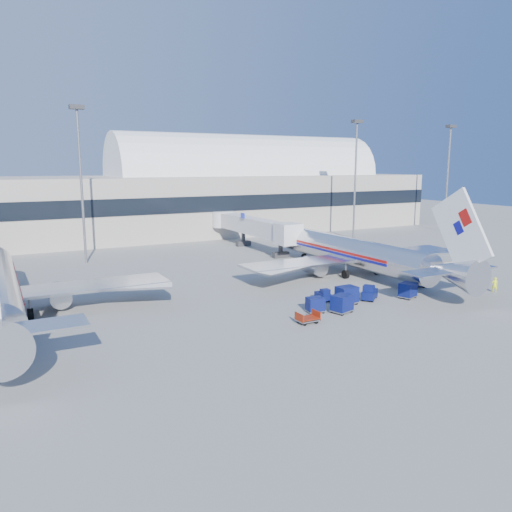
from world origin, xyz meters
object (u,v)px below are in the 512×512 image
airliner_main (357,253)px  tug_lead (369,293)px  mast_west (80,161)px  barrier_near (415,269)px  barrier_mid (433,267)px  jetbridge_near (249,225)px  mast_far_east (449,163)px  cart_train_c (315,305)px  tug_right (416,282)px  cart_train_a (347,295)px  barrier_far (450,265)px  cart_solo_near (408,290)px  cart_open_red (308,319)px  mast_east (356,162)px  cart_solo_far (476,280)px  tug_left (323,295)px  cart_train_b (342,303)px  ramp_worker (495,285)px

airliner_main → tug_lead: 12.56m
mast_west → barrier_near: bearing=-36.4°
barrier_mid → tug_lead: (-18.05, -7.87, 0.32)m
jetbridge_near → mast_far_east: 48.64m
barrier_mid → cart_train_c: bearing=-160.7°
tug_right → cart_train_c: cart_train_c is taller
cart_train_a → cart_train_c: cart_train_a is taller
barrier_far → cart_solo_near: cart_solo_near is taller
mast_far_east → cart_train_a: mast_far_east is taller
barrier_far → cart_solo_near: bearing=-151.6°
tug_right → tug_lead: bearing=-149.2°
mast_west → barrier_near: size_ratio=7.53×
jetbridge_near → tug_lead: bearing=-96.8°
tug_lead → cart_train_a: bearing=146.8°
barrier_near → cart_open_red: size_ratio=1.50×
mast_east → barrier_near: (-12.00, -28.00, -14.34)m
airliner_main → cart_solo_far: (7.86, -12.13, -1.93)m
tug_left → cart_open_red: (-5.83, -5.73, -0.22)m
mast_west → cart_open_red: mast_west is taller
airliner_main → cart_solo_far: 14.58m
jetbridge_near → barrier_far: bearing=-59.5°
mast_far_east → cart_train_c: bearing=-148.1°
mast_far_east → barrier_mid: mast_far_east is taller
mast_far_east → barrier_far: 43.75m
barrier_far → tug_left: bearing=-167.4°
cart_train_a → cart_train_b: cart_train_a is taller
airliner_main → cart_train_c: (-14.56, -11.54, -2.12)m
mast_far_east → cart_solo_near: (-47.58, -37.27, -13.89)m
airliner_main → mast_east: size_ratio=1.65×
tug_left → cart_solo_near: 9.37m
barrier_near → cart_train_b: cart_train_b is taller
airliner_main → cart_open_red: bearing=-140.7°
mast_west → ramp_worker: 56.94m
cart_train_c → cart_train_b: bearing=-19.9°
jetbridge_near → cart_train_a: (-7.57, -36.91, -2.92)m
barrier_mid → mast_east: bearing=72.7°
tug_left → cart_train_c: cart_train_c is taller
cart_train_a → cart_solo_near: 7.48m
jetbridge_near → mast_west: (-27.60, -0.81, 10.86)m
barrier_mid → ramp_worker: (-3.23, -11.99, 0.41)m
tug_lead → tug_right: tug_lead is taller
cart_train_a → cart_open_red: cart_train_a is taller
airliner_main → barrier_far: size_ratio=12.42×
tug_left → cart_solo_far: size_ratio=0.98×
mast_west → ramp_worker: mast_west is taller
cart_train_b → barrier_far: bearing=4.4°
barrier_mid → cart_solo_far: bearing=-109.7°
barrier_near → cart_solo_near: size_ratio=1.32×
mast_west → cart_train_b: bearing=-65.2°
mast_far_east → mast_east: bearing=180.0°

